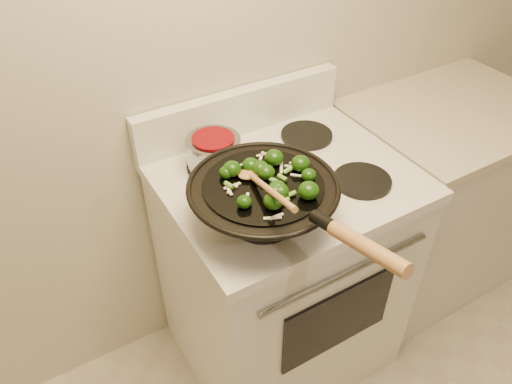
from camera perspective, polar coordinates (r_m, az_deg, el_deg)
stove at (r=1.89m, az=2.97°, el=-8.89°), size 0.78×0.67×1.08m
counter_unit at (r=2.35m, az=19.53°, el=-0.67°), size 0.80×0.62×0.91m
wok at (r=1.35m, az=0.95°, el=-1.01°), size 0.41×0.68×0.23m
stirfry at (r=1.31m, az=1.86°, el=1.62°), size 0.26×0.27×0.05m
wooden_spoon at (r=1.27m, az=0.57°, el=1.02°), size 0.07×0.29×0.09m
saucepan at (r=1.58m, az=-4.82°, el=4.62°), size 0.17×0.28×0.10m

